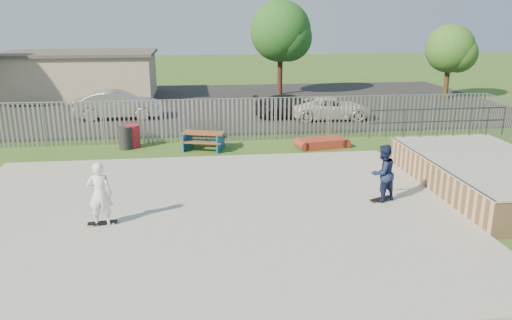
{
  "coord_description": "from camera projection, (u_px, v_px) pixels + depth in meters",
  "views": [
    {
      "loc": [
        -0.09,
        -13.65,
        5.74
      ],
      "look_at": [
        1.84,
        2.0,
        1.1
      ],
      "focal_mm": 35.0,
      "sensor_mm": 36.0,
      "label": 1
    }
  ],
  "objects": [
    {
      "name": "fence",
      "position": [
        225.0,
        144.0,
        18.83
      ],
      "size": [
        26.04,
        16.02,
        2.0
      ],
      "color": "gray",
      "rests_on": "ground"
    },
    {
      "name": "building",
      "position": [
        81.0,
        75.0,
        35.13
      ],
      "size": [
        10.4,
        6.4,
        3.2
      ],
      "color": "tan",
      "rests_on": "ground"
    },
    {
      "name": "skateboard_b",
      "position": [
        103.0,
        223.0,
        13.74
      ],
      "size": [
        0.82,
        0.32,
        0.08
      ],
      "rotation": [
        0.0,
        0.0,
        0.16
      ],
      "color": "black",
      "rests_on": "concrete_slab"
    },
    {
      "name": "tree_mid",
      "position": [
        280.0,
        31.0,
        35.61
      ],
      "size": [
        4.34,
        4.34,
        6.7
      ],
      "color": "#3D2118",
      "rests_on": "ground"
    },
    {
      "name": "funbox",
      "position": [
        322.0,
        143.0,
        22.22
      ],
      "size": [
        2.11,
        1.29,
        0.4
      ],
      "rotation": [
        0.0,
        0.0,
        0.16
      ],
      "color": "maroon",
      "rests_on": "ground"
    },
    {
      "name": "parking_lot",
      "position": [
        196.0,
        104.0,
        32.71
      ],
      "size": [
        40.0,
        18.0,
        0.02
      ],
      "primitive_type": "cube",
      "color": "black",
      "rests_on": "ground"
    },
    {
      "name": "skateboard_a",
      "position": [
        381.0,
        199.0,
        15.51
      ],
      "size": [
        0.81,
        0.52,
        0.08
      ],
      "rotation": [
        0.0,
        0.0,
        0.43
      ],
      "color": "black",
      "rests_on": "concrete_slab"
    },
    {
      "name": "car_white",
      "position": [
        331.0,
        108.0,
        27.97
      ],
      "size": [
        4.56,
        2.22,
        1.25
      ],
      "primitive_type": "imported",
      "rotation": [
        0.0,
        0.0,
        1.54
      ],
      "color": "silver",
      "rests_on": "parking_lot"
    },
    {
      "name": "trash_bin_red",
      "position": [
        133.0,
        136.0,
        22.15
      ],
      "size": [
        0.61,
        0.61,
        1.01
      ],
      "primitive_type": "cylinder",
      "color": "maroon",
      "rests_on": "ground"
    },
    {
      "name": "quarter_pipe",
      "position": [
        487.0,
        176.0,
        16.58
      ],
      "size": [
        5.5,
        7.05,
        2.19
      ],
      "color": "tan",
      "rests_on": "ground"
    },
    {
      "name": "ground",
      "position": [
        202.0,
        217.0,
        14.63
      ],
      "size": [
        120.0,
        120.0,
        0.0
      ],
      "primitive_type": "plane",
      "color": "#31591E",
      "rests_on": "ground"
    },
    {
      "name": "skater_white",
      "position": [
        100.0,
        194.0,
        13.5
      ],
      "size": [
        0.66,
        0.44,
        1.79
      ],
      "primitive_type": "imported",
      "rotation": [
        0.0,
        0.0,
        3.12
      ],
      "color": "white",
      "rests_on": "concrete_slab"
    },
    {
      "name": "car_dark",
      "position": [
        292.0,
        106.0,
        28.44
      ],
      "size": [
        4.5,
        2.05,
        1.28
      ],
      "primitive_type": "imported",
      "rotation": [
        0.0,
        0.0,
        1.63
      ],
      "color": "black",
      "rests_on": "parking_lot"
    },
    {
      "name": "car_silver",
      "position": [
        118.0,
        105.0,
        28.09
      ],
      "size": [
        4.78,
        1.74,
        1.56
      ],
      "primitive_type": "imported",
      "rotation": [
        0.0,
        0.0,
        1.59
      ],
      "color": "#B8B7BD",
      "rests_on": "parking_lot"
    },
    {
      "name": "concrete_slab",
      "position": [
        202.0,
        215.0,
        14.61
      ],
      "size": [
        15.0,
        12.0,
        0.15
      ],
      "primitive_type": "cube",
      "color": "#9D9D98",
      "rests_on": "ground"
    },
    {
      "name": "picnic_table",
      "position": [
        204.0,
        140.0,
        21.88
      ],
      "size": [
        2.14,
        1.92,
        0.76
      ],
      "rotation": [
        0.0,
        0.0,
        -0.28
      ],
      "color": "brown",
      "rests_on": "ground"
    },
    {
      "name": "tree_right",
      "position": [
        450.0,
        49.0,
        34.16
      ],
      "size": [
        3.3,
        3.3,
        5.09
      ],
      "color": "#43321B",
      "rests_on": "ground"
    },
    {
      "name": "skater_navy",
      "position": [
        383.0,
        173.0,
        15.27
      ],
      "size": [
        1.07,
        0.98,
        1.79
      ],
      "primitive_type": "imported",
      "rotation": [
        0.0,
        0.0,
        3.57
      ],
      "color": "#162146",
      "rests_on": "concrete_slab"
    },
    {
      "name": "trash_bin_grey",
      "position": [
        125.0,
        138.0,
        21.88
      ],
      "size": [
        0.6,
        0.6,
        1.0
      ],
      "primitive_type": "cylinder",
      "color": "black",
      "rests_on": "ground"
    }
  ]
}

